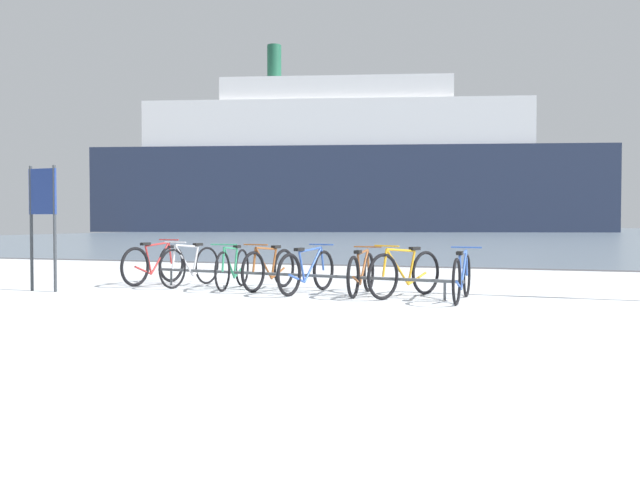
{
  "coord_description": "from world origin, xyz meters",
  "views": [
    {
      "loc": [
        2.08,
        -6.28,
        1.15
      ],
      "look_at": [
        -1.61,
        5.59,
        0.79
      ],
      "focal_mm": 36.03,
      "sensor_mm": 36.0,
      "label": 1
    }
  ],
  "objects_px": {
    "bicycle_0": "(154,264)",
    "bicycle_2": "(233,268)",
    "bicycle_1": "(190,266)",
    "bicycle_7": "(462,277)",
    "bicycle_6": "(405,273)",
    "ferry_ship": "(345,169)",
    "bicycle_4": "(307,271)",
    "bicycle_3": "(269,269)",
    "info_sign": "(43,206)",
    "bicycle_5": "(361,273)"
  },
  "relations": [
    {
      "from": "bicycle_1",
      "to": "bicycle_2",
      "type": "bearing_deg",
      "value": -10.18
    },
    {
      "from": "bicycle_1",
      "to": "bicycle_5",
      "type": "xyz_separation_m",
      "value": [
        3.22,
        -0.4,
        -0.03
      ]
    },
    {
      "from": "ferry_ship",
      "to": "bicycle_3",
      "type": "bearing_deg",
      "value": -76.05
    },
    {
      "from": "bicycle_1",
      "to": "info_sign",
      "type": "xyz_separation_m",
      "value": [
        -1.91,
        -1.46,
        1.04
      ]
    },
    {
      "from": "bicycle_2",
      "to": "info_sign",
      "type": "distance_m",
      "value": 3.27
    },
    {
      "from": "bicycle_7",
      "to": "ferry_ship",
      "type": "distance_m",
      "value": 66.41
    },
    {
      "from": "bicycle_7",
      "to": "bicycle_4",
      "type": "bearing_deg",
      "value": 173.11
    },
    {
      "from": "bicycle_5",
      "to": "bicycle_3",
      "type": "bearing_deg",
      "value": 170.52
    },
    {
      "from": "bicycle_3",
      "to": "bicycle_7",
      "type": "xyz_separation_m",
      "value": [
        3.24,
        -0.58,
        -0.0
      ]
    },
    {
      "from": "bicycle_0",
      "to": "bicycle_6",
      "type": "height_order",
      "value": "bicycle_0"
    },
    {
      "from": "bicycle_7",
      "to": "ferry_ship",
      "type": "relative_size",
      "value": 0.03
    },
    {
      "from": "bicycle_0",
      "to": "bicycle_2",
      "type": "xyz_separation_m",
      "value": [
        1.72,
        -0.3,
        -0.01
      ]
    },
    {
      "from": "bicycle_0",
      "to": "bicycle_7",
      "type": "relative_size",
      "value": 0.96
    },
    {
      "from": "bicycle_3",
      "to": "bicycle_2",
      "type": "bearing_deg",
      "value": -176.62
    },
    {
      "from": "bicycle_5",
      "to": "bicycle_1",
      "type": "bearing_deg",
      "value": 172.91
    },
    {
      "from": "bicycle_1",
      "to": "bicycle_5",
      "type": "distance_m",
      "value": 3.25
    },
    {
      "from": "bicycle_0",
      "to": "bicycle_1",
      "type": "distance_m",
      "value": 0.83
    },
    {
      "from": "bicycle_7",
      "to": "bicycle_5",
      "type": "bearing_deg",
      "value": 168.98
    },
    {
      "from": "bicycle_4",
      "to": "ferry_ship",
      "type": "xyz_separation_m",
      "value": [
        -16.35,
        63.0,
        6.98
      ]
    },
    {
      "from": "bicycle_7",
      "to": "bicycle_0",
      "type": "bearing_deg",
      "value": 171.4
    },
    {
      "from": "bicycle_4",
      "to": "bicycle_7",
      "type": "height_order",
      "value": "bicycle_4"
    },
    {
      "from": "ferry_ship",
      "to": "bicycle_6",
      "type": "bearing_deg",
      "value": -74.12
    },
    {
      "from": "bicycle_3",
      "to": "bicycle_4",
      "type": "xyz_separation_m",
      "value": [
        0.77,
        -0.29,
        -0.0
      ]
    },
    {
      "from": "bicycle_2",
      "to": "bicycle_6",
      "type": "distance_m",
      "value": 3.05
    },
    {
      "from": "bicycle_6",
      "to": "ferry_ship",
      "type": "bearing_deg",
      "value": 105.88
    },
    {
      "from": "bicycle_6",
      "to": "ferry_ship",
      "type": "relative_size",
      "value": 0.03
    },
    {
      "from": "bicycle_1",
      "to": "bicycle_0",
      "type": "bearing_deg",
      "value": 170.19
    },
    {
      "from": "bicycle_0",
      "to": "bicycle_3",
      "type": "xyz_separation_m",
      "value": [
        2.38,
        -0.26,
        -0.01
      ]
    },
    {
      "from": "bicycle_6",
      "to": "bicycle_7",
      "type": "distance_m",
      "value": 0.89
    },
    {
      "from": "info_sign",
      "to": "bicycle_4",
      "type": "bearing_deg",
      "value": 13.87
    },
    {
      "from": "bicycle_6",
      "to": "ferry_ship",
      "type": "height_order",
      "value": "ferry_ship"
    },
    {
      "from": "bicycle_3",
      "to": "info_sign",
      "type": "distance_m",
      "value": 3.86
    },
    {
      "from": "bicycle_2",
      "to": "bicycle_3",
      "type": "height_order",
      "value": "bicycle_3"
    },
    {
      "from": "bicycle_1",
      "to": "info_sign",
      "type": "bearing_deg",
      "value": -142.69
    },
    {
      "from": "bicycle_0",
      "to": "bicycle_4",
      "type": "bearing_deg",
      "value": -9.93
    },
    {
      "from": "bicycle_1",
      "to": "bicycle_7",
      "type": "xyz_separation_m",
      "value": [
        4.79,
        -0.71,
        -0.01
      ]
    },
    {
      "from": "bicycle_4",
      "to": "bicycle_5",
      "type": "bearing_deg",
      "value": 0.52
    },
    {
      "from": "bicycle_5",
      "to": "bicycle_7",
      "type": "height_order",
      "value": "bicycle_7"
    },
    {
      "from": "bicycle_2",
      "to": "ferry_ship",
      "type": "relative_size",
      "value": 0.03
    },
    {
      "from": "bicycle_0",
      "to": "bicycle_2",
      "type": "relative_size",
      "value": 1.02
    },
    {
      "from": "bicycle_2",
      "to": "bicycle_1",
      "type": "bearing_deg",
      "value": 169.82
    },
    {
      "from": "bicycle_4",
      "to": "ferry_ship",
      "type": "relative_size",
      "value": 0.03
    },
    {
      "from": "bicycle_5",
      "to": "bicycle_7",
      "type": "relative_size",
      "value": 0.94
    },
    {
      "from": "bicycle_5",
      "to": "bicycle_7",
      "type": "bearing_deg",
      "value": -11.02
    },
    {
      "from": "bicycle_2",
      "to": "bicycle_5",
      "type": "bearing_deg",
      "value": -5.89
    },
    {
      "from": "info_sign",
      "to": "bicycle_0",
      "type": "bearing_deg",
      "value": 55.76
    },
    {
      "from": "bicycle_7",
      "to": "ferry_ship",
      "type": "xyz_separation_m",
      "value": [
        -18.82,
        63.3,
        6.98
      ]
    },
    {
      "from": "bicycle_3",
      "to": "info_sign",
      "type": "xyz_separation_m",
      "value": [
        -3.47,
        -1.33,
        1.06
      ]
    },
    {
      "from": "bicycle_4",
      "to": "bicycle_3",
      "type": "bearing_deg",
      "value": 159.64
    },
    {
      "from": "bicycle_7",
      "to": "info_sign",
      "type": "xyz_separation_m",
      "value": [
        -6.7,
        -0.75,
        1.06
      ]
    }
  ]
}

